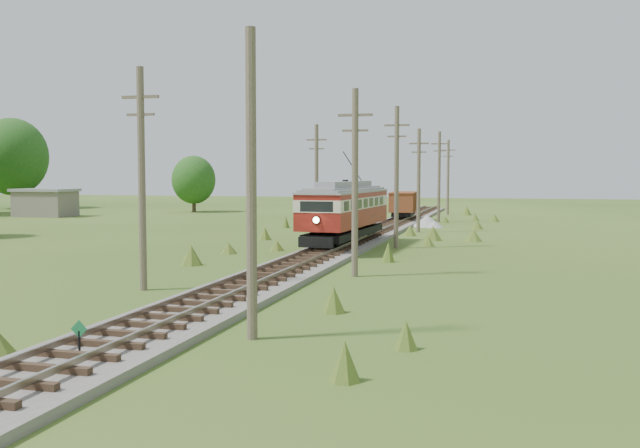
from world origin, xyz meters
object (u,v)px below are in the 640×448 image
(switch_marker, at_px, (79,338))
(gondola, at_px, (404,203))
(gravel_pile, at_px, (428,221))
(streetcar, at_px, (345,207))

(switch_marker, height_order, gondola, gondola)
(gondola, distance_m, gravel_pile, 7.12)
(gondola, height_order, gravel_pile, gondola)
(gondola, xyz_separation_m, gravel_pile, (3.15, -6.24, -1.36))
(streetcar, height_order, gondola, streetcar)
(streetcar, bearing_deg, gondola, 92.78)
(switch_marker, relative_size, gravel_pile, 0.35)
(gondola, bearing_deg, switch_marker, -94.06)
(switch_marker, bearing_deg, gondola, 89.79)
(streetcar, relative_size, gondola, 1.67)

